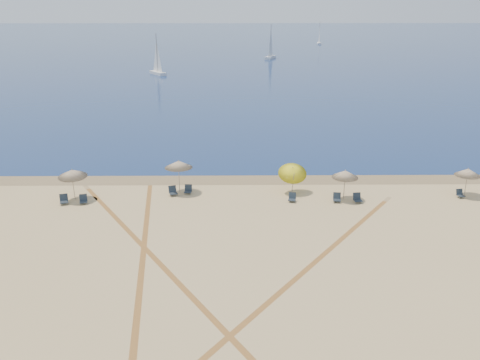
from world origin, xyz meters
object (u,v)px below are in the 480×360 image
object	(u,v)px
umbrella_5	(468,172)
sailboat_2	(319,37)
umbrella_2	(179,164)
chair_1	(64,200)
umbrella_4	(345,174)
chair_6	(337,198)
umbrella_1	(72,173)
chair_8	(460,194)
chair_2	(83,200)
sailboat_1	(271,48)
sailboat_0	(157,62)
umbrella_3	(293,171)
chair_4	(188,190)
chair_7	(357,198)
chair_5	(292,198)
chair_3	(173,191)

from	to	relation	value
umbrella_5	sailboat_2	bearing A→B (deg)	85.03
umbrella_2	chair_1	size ratio (longest dim) A/B	3.07
umbrella_4	chair_6	bearing A→B (deg)	-137.99
umbrella_1	chair_8	size ratio (longest dim) A/B	3.58
chair_2	umbrella_5	bearing A→B (deg)	-12.55
sailboat_1	sailboat_0	bearing A→B (deg)	-108.55
chair_2	umbrella_1	bearing A→B (deg)	121.13
chair_2	sailboat_0	bearing A→B (deg)	78.56
chair_2	sailboat_1	world-z (taller)	sailboat_1
umbrella_2	sailboat_0	xyz separation A→B (m)	(-12.15, 73.31, 0.28)
chair_2	chair_8	distance (m)	29.01
umbrella_3	chair_4	bearing A→B (deg)	-179.56
umbrella_4	chair_8	world-z (taller)	umbrella_4
sailboat_0	chair_1	bearing A→B (deg)	-119.34
sailboat_0	chair_8	bearing A→B (deg)	-97.60
sailboat_2	chair_8	bearing A→B (deg)	-90.45
umbrella_5	chair_7	world-z (taller)	umbrella_5
sailboat_2	chair_5	bearing A→B (deg)	-94.90
chair_3	chair_8	size ratio (longest dim) A/B	1.23
chair_3	chair_5	world-z (taller)	chair_3
chair_8	chair_2	bearing A→B (deg)	171.92
umbrella_2	sailboat_1	xyz separation A→B (m)	(14.46, 107.88, 0.49)
chair_1	chair_2	xyz separation A→B (m)	(1.45, 0.05, -0.02)
chair_2	chair_5	xyz separation A→B (m)	(15.81, 0.28, -0.01)
umbrella_2	umbrella_3	size ratio (longest dim) A/B	1.01
umbrella_3	umbrella_5	bearing A→B (deg)	-3.15
umbrella_1	sailboat_2	xyz separation A→B (m)	(44.76, 165.57, 0.34)
chair_1	sailboat_0	xyz separation A→B (m)	(-3.71, 75.84, 2.27)
chair_2	chair_5	world-z (taller)	chair_2
chair_6	sailboat_0	distance (m)	79.48
sailboat_2	chair_3	bearing A→B (deg)	-98.08
umbrella_2	chair_6	world-z (taller)	umbrella_2
umbrella_1	sailboat_1	bearing A→B (deg)	78.46
chair_8	umbrella_2	bearing A→B (deg)	166.13
umbrella_3	sailboat_2	size ratio (longest dim) A/B	0.32
chair_8	sailboat_1	world-z (taller)	sailboat_1
chair_3	chair_7	size ratio (longest dim) A/B	1.15
sailboat_0	sailboat_2	bearing A→B (deg)	29.45
chair_5	chair_8	size ratio (longest dim) A/B	1.07
chair_3	chair_6	world-z (taller)	chair_3
umbrella_4	sailboat_0	xyz separation A→B (m)	(-24.99, 75.05, 0.56)
chair_8	umbrella_1	bearing A→B (deg)	170.22
chair_5	sailboat_0	xyz separation A→B (m)	(-20.97, 75.50, 2.30)
chair_4	chair_7	distance (m)	13.18
chair_8	chair_4	bearing A→B (deg)	166.95
chair_8	sailboat_1	size ratio (longest dim) A/B	0.08
umbrella_1	chair_2	bearing A→B (deg)	-43.53
umbrella_1	umbrella_3	bearing A→B (deg)	4.49
umbrella_1	chair_3	world-z (taller)	umbrella_1
umbrella_2	umbrella_4	world-z (taller)	umbrella_2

